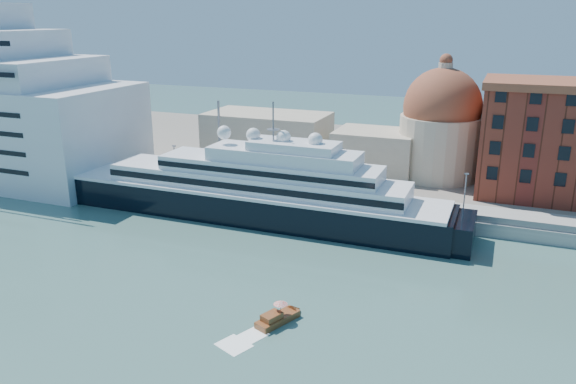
% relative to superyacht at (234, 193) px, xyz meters
% --- Properties ---
extents(ground, '(400.00, 400.00, 0.00)m').
position_rel_superyacht_xyz_m(ground, '(11.94, -23.00, -4.55)').
color(ground, '#3C685F').
rests_on(ground, ground).
extents(quay, '(180.00, 10.00, 2.50)m').
position_rel_superyacht_xyz_m(quay, '(11.94, 11.00, -3.30)').
color(quay, gray).
rests_on(quay, ground).
extents(land, '(260.00, 72.00, 2.00)m').
position_rel_superyacht_xyz_m(land, '(11.94, 52.00, -3.55)').
color(land, slate).
rests_on(land, ground).
extents(quay_fence, '(180.00, 0.10, 1.20)m').
position_rel_superyacht_xyz_m(quay_fence, '(11.94, 6.50, -1.45)').
color(quay_fence, slate).
rests_on(quay_fence, quay).
extents(superyacht, '(88.26, 12.24, 26.38)m').
position_rel_superyacht_xyz_m(superyacht, '(0.00, 0.00, 0.00)').
color(superyacht, black).
rests_on(superyacht, ground).
extents(service_barge, '(11.03, 4.00, 2.45)m').
position_rel_superyacht_xyz_m(service_barge, '(-20.67, -3.36, -3.85)').
color(service_barge, white).
rests_on(service_barge, ground).
extents(water_taxi, '(4.36, 6.55, 2.96)m').
position_rel_superyacht_xyz_m(water_taxi, '(23.14, -33.97, -3.84)').
color(water_taxi, maroon).
rests_on(water_taxi, ground).
extents(church, '(66.00, 18.00, 25.50)m').
position_rel_superyacht_xyz_m(church, '(18.33, 34.72, 6.36)').
color(church, beige).
rests_on(church, land).
extents(lamp_posts, '(120.80, 2.40, 18.00)m').
position_rel_superyacht_xyz_m(lamp_posts, '(-0.73, 9.27, 5.29)').
color(lamp_posts, slate).
rests_on(lamp_posts, quay).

